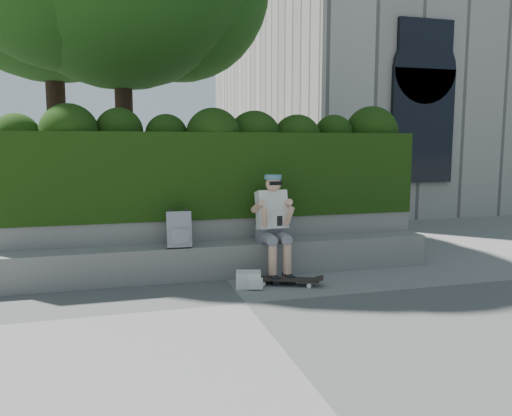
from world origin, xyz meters
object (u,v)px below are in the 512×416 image
object	(u,v)px
backpack_ground	(248,279)
skateboard	(287,280)
backpack_plaid	(179,230)
person	(273,221)

from	to	relation	value
backpack_ground	skateboard	bearing A→B (deg)	10.26
skateboard	backpack_ground	xyz separation A→B (m)	(-0.49, 0.04, 0.03)
skateboard	backpack_plaid	xyz separation A→B (m)	(-1.29, 0.58, 0.61)
person	skateboard	world-z (taller)	person
backpack_plaid	backpack_ground	bearing A→B (deg)	-30.75
person	backpack_plaid	world-z (taller)	person
backpack_plaid	skateboard	bearing A→B (deg)	-20.89
person	skateboard	size ratio (longest dim) A/B	1.65
person	backpack_ground	distance (m)	0.92
backpack_plaid	backpack_ground	xyz separation A→B (m)	(0.79, -0.54, -0.58)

